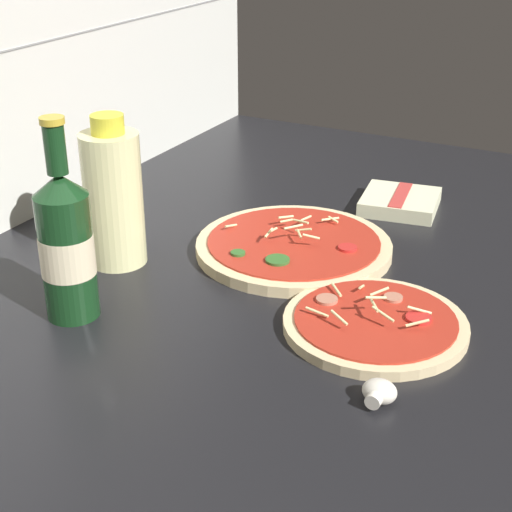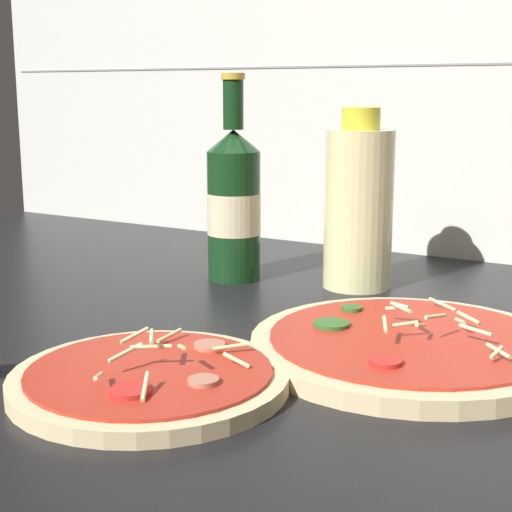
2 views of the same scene
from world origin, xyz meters
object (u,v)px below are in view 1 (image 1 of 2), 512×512
(pizza_near, at_px, (375,323))
(mushroom_left, at_px, (379,392))
(oil_bottle, at_px, (113,197))
(pizza_far, at_px, (294,246))
(dish_towel, at_px, (400,202))
(beer_bottle, at_px, (66,245))

(pizza_near, relative_size, mushroom_left, 5.75)
(oil_bottle, height_order, mushroom_left, oil_bottle)
(pizza_far, bearing_deg, pizza_near, -130.17)
(pizza_far, relative_size, dish_towel, 2.07)
(mushroom_left, bearing_deg, dish_towel, 15.86)
(pizza_near, bearing_deg, oil_bottle, 88.64)
(beer_bottle, distance_m, oil_bottle, 0.16)
(beer_bottle, relative_size, mushroom_left, 6.50)
(oil_bottle, distance_m, dish_towel, 0.50)
(pizza_far, xyz_separation_m, oil_bottle, (-0.15, 0.22, 0.09))
(mushroom_left, xyz_separation_m, dish_towel, (0.54, 0.15, -0.00))
(dish_towel, bearing_deg, oil_bottle, 142.08)
(pizza_near, height_order, mushroom_left, pizza_near)
(pizza_near, distance_m, mushroom_left, 0.15)
(oil_bottle, relative_size, dish_towel, 1.55)
(pizza_near, xyz_separation_m, oil_bottle, (0.01, 0.40, 0.09))
(oil_bottle, xyz_separation_m, dish_towel, (0.39, -0.30, -0.09))
(pizza_far, height_order, oil_bottle, oil_bottle)
(mushroom_left, distance_m, dish_towel, 0.56)
(beer_bottle, bearing_deg, pizza_near, -68.10)
(beer_bottle, bearing_deg, pizza_far, -29.90)
(beer_bottle, xyz_separation_m, oil_bottle, (0.15, 0.04, 0.00))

